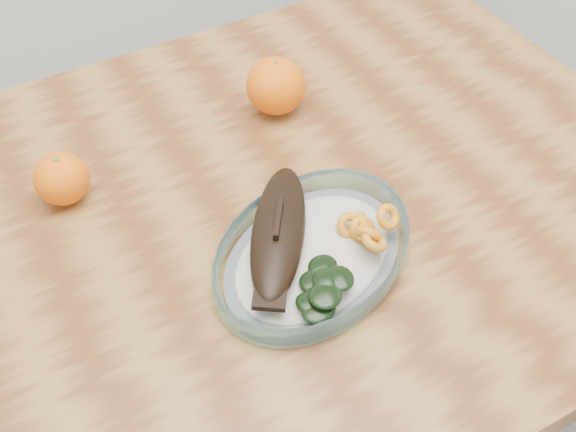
{
  "coord_description": "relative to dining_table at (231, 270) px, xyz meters",
  "views": [
    {
      "loc": [
        -0.23,
        -0.57,
        1.4
      ],
      "look_at": [
        0.06,
        -0.05,
        0.77
      ],
      "focal_mm": 45.0,
      "sensor_mm": 36.0,
      "label": 1
    }
  ],
  "objects": [
    {
      "name": "plated_meal",
      "position": [
        0.06,
        -0.11,
        0.12
      ],
      "size": [
        0.65,
        0.65,
        0.07
      ],
      "rotation": [
        0.0,
        0.0,
        0.4
      ],
      "color": "white",
      "rests_on": "dining_table"
    },
    {
      "name": "dining_table",
      "position": [
        0.0,
        0.0,
        0.0
      ],
      "size": [
        1.2,
        0.8,
        0.75
      ],
      "color": "brown",
      "rests_on": "ground"
    },
    {
      "name": "orange_right",
      "position": [
        0.16,
        0.16,
        0.14
      ],
      "size": [
        0.08,
        0.08,
        0.08
      ],
      "primitive_type": "sphere",
      "color": "#FF6305",
      "rests_on": "dining_table"
    },
    {
      "name": "orange_left",
      "position": [
        -0.16,
        0.13,
        0.13
      ],
      "size": [
        0.07,
        0.07,
        0.07
      ],
      "primitive_type": "sphere",
      "color": "#FF6305",
      "rests_on": "dining_table"
    }
  ]
}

